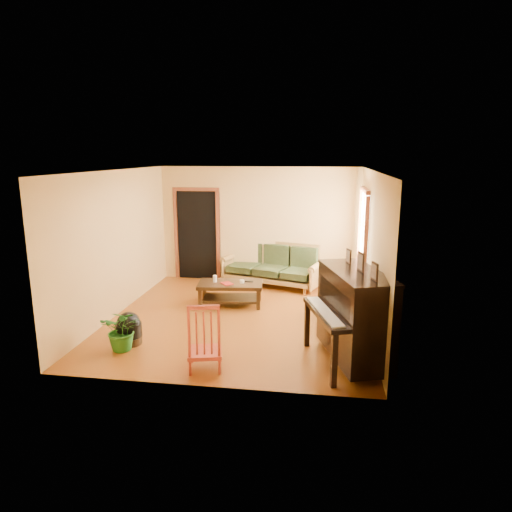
% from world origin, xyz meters
% --- Properties ---
extents(floor, '(5.00, 5.00, 0.00)m').
position_xyz_m(floor, '(0.00, 0.00, 0.00)').
color(floor, '#68320D').
rests_on(floor, ground).
extents(doorway, '(1.08, 0.16, 2.05)m').
position_xyz_m(doorway, '(-1.45, 2.48, 1.02)').
color(doorway, black).
rests_on(doorway, floor).
extents(window, '(0.12, 1.36, 1.46)m').
position_xyz_m(window, '(2.21, 1.30, 1.50)').
color(window, white).
rests_on(window, right_wall).
extents(sofa, '(2.34, 1.51, 0.93)m').
position_xyz_m(sofa, '(0.33, 2.14, 0.47)').
color(sofa, olive).
rests_on(sofa, floor).
extents(coffee_table, '(1.30, 0.80, 0.45)m').
position_xyz_m(coffee_table, '(-0.30, 0.68, 0.22)').
color(coffee_table, black).
rests_on(coffee_table, floor).
extents(armchair, '(0.83, 0.87, 0.87)m').
position_xyz_m(armchair, '(1.74, 0.14, 0.43)').
color(armchair, olive).
rests_on(armchair, floor).
extents(piano, '(1.29, 1.70, 1.33)m').
position_xyz_m(piano, '(1.90, -1.52, 0.66)').
color(piano, black).
rests_on(piano, floor).
extents(footstool, '(0.50, 0.50, 0.38)m').
position_xyz_m(footstool, '(-1.48, -1.38, 0.19)').
color(footstool, black).
rests_on(footstool, floor).
extents(red_chair, '(0.56, 0.59, 0.97)m').
position_xyz_m(red_chair, '(-0.11, -2.02, 0.49)').
color(red_chair, maroon).
rests_on(red_chair, floor).
extents(leaning_frame, '(0.42, 0.14, 0.54)m').
position_xyz_m(leaning_frame, '(1.58, 2.37, 0.27)').
color(leaning_frame, gold).
rests_on(leaning_frame, floor).
extents(ceramic_crock, '(0.21, 0.21, 0.26)m').
position_xyz_m(ceramic_crock, '(1.97, 2.26, 0.13)').
color(ceramic_crock, '#2F468D').
rests_on(ceramic_crock, floor).
extents(potted_plant, '(0.61, 0.54, 0.65)m').
position_xyz_m(potted_plant, '(-1.47, -1.61, 0.33)').
color(potted_plant, '#1B5719').
rests_on(potted_plant, floor).
extents(book, '(0.29, 0.30, 0.02)m').
position_xyz_m(book, '(-0.42, 0.50, 0.46)').
color(book, maroon).
rests_on(book, coffee_table).
extents(candle, '(0.08, 0.08, 0.13)m').
position_xyz_m(candle, '(-0.61, 0.68, 0.51)').
color(candle, white).
rests_on(candle, coffee_table).
extents(glass_jar, '(0.09, 0.09, 0.06)m').
position_xyz_m(glass_jar, '(-0.08, 0.69, 0.48)').
color(glass_jar, white).
rests_on(glass_jar, coffee_table).
extents(remote, '(0.17, 0.07, 0.02)m').
position_xyz_m(remote, '(0.05, 0.78, 0.46)').
color(remote, black).
rests_on(remote, coffee_table).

